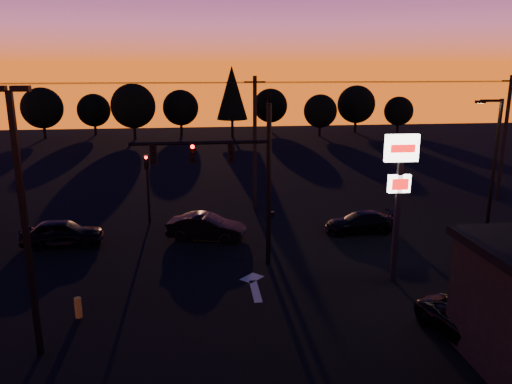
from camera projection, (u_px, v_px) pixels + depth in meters
ground at (247, 302)px, 21.07m from camera, size 120.00×120.00×0.00m
lane_arrow at (254, 285)px, 22.73m from camera, size 1.20×3.10×0.01m
traffic_signal_mast at (236, 169)px, 23.66m from camera, size 6.79×0.52×8.58m
secondary_signal at (147, 179)px, 30.82m from camera, size 0.30×0.31×4.35m
parking_lot_light at (23, 209)px, 16.00m from camera, size 1.25×0.30×9.14m
pylon_sign at (400, 177)px, 22.08m from camera, size 1.50×0.28×6.80m
streetlight at (493, 166)px, 26.85m from camera, size 1.55×0.35×8.00m
utility_pole_1 at (255, 143)px, 33.61m from camera, size 1.40×0.26×9.00m
utility_pole_2 at (504, 138)px, 35.67m from camera, size 1.40×0.26×9.00m
power_wires at (255, 82)px, 32.61m from camera, size 36.00×1.22×0.07m
bollard at (78, 308)px, 19.73m from camera, size 0.28×0.28×0.83m
tree_0 at (42, 108)px, 65.58m from camera, size 5.36×5.36×6.74m
tree_1 at (94, 110)px, 69.31m from camera, size 4.54×4.54×5.71m
tree_2 at (133, 106)px, 64.96m from camera, size 5.77×5.78×7.26m
tree_3 at (181, 108)px, 69.65m from camera, size 4.95×4.95×6.22m
tree_4 at (232, 93)px, 67.03m from camera, size 4.18×4.18×9.50m
tree_5 at (270, 106)px, 73.07m from camera, size 4.95×4.95×6.22m
tree_6 at (320, 111)px, 68.07m from camera, size 4.54×4.54×5.71m
tree_7 at (356, 104)px, 71.49m from camera, size 5.36×5.36×6.74m
tree_8 at (399, 111)px, 71.45m from camera, size 4.12×4.12×5.19m
car_left at (62, 233)px, 27.44m from camera, size 4.38×1.81×1.48m
car_mid at (207, 227)px, 28.43m from camera, size 4.68×2.74×1.46m
car_right at (360, 222)px, 29.66m from camera, size 4.26×1.79×1.23m
suv_parked at (472, 325)px, 18.03m from camera, size 3.06×4.76×1.22m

